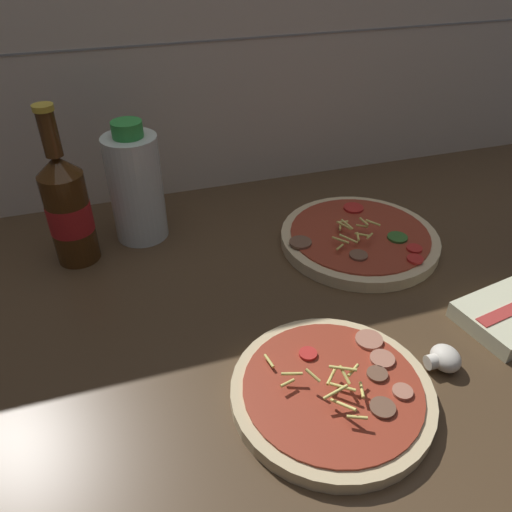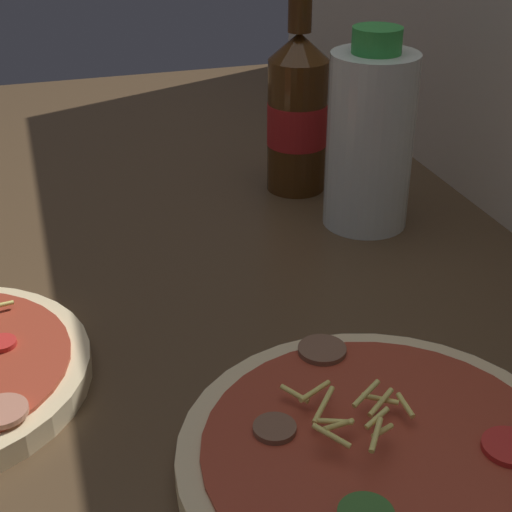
% 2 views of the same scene
% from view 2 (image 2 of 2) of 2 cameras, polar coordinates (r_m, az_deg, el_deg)
% --- Properties ---
extents(counter_slab, '(1.60, 0.90, 0.03)m').
position_cam_2_polar(counter_slab, '(0.62, -13.19, -9.07)').
color(counter_slab, '#4C3823').
rests_on(counter_slab, ground).
extents(pizza_far, '(0.26, 0.26, 0.05)m').
position_cam_2_polar(pizza_far, '(0.51, 9.09, -14.45)').
color(pizza_far, beige).
rests_on(pizza_far, counter_slab).
extents(beer_bottle, '(0.07, 0.07, 0.25)m').
position_cam_2_polar(beer_bottle, '(0.87, 3.03, 10.53)').
color(beer_bottle, '#47280F').
rests_on(beer_bottle, counter_slab).
extents(oil_bottle, '(0.09, 0.09, 0.20)m').
position_cam_2_polar(oil_bottle, '(0.79, 8.28, 8.48)').
color(oil_bottle, silver).
rests_on(oil_bottle, counter_slab).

